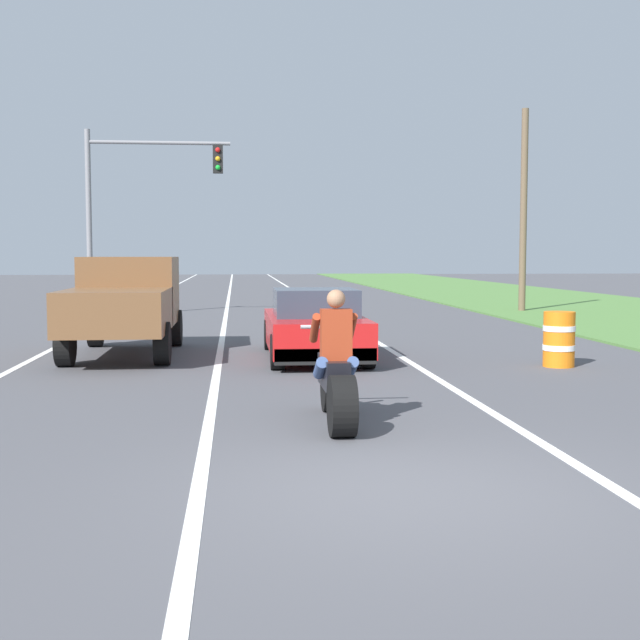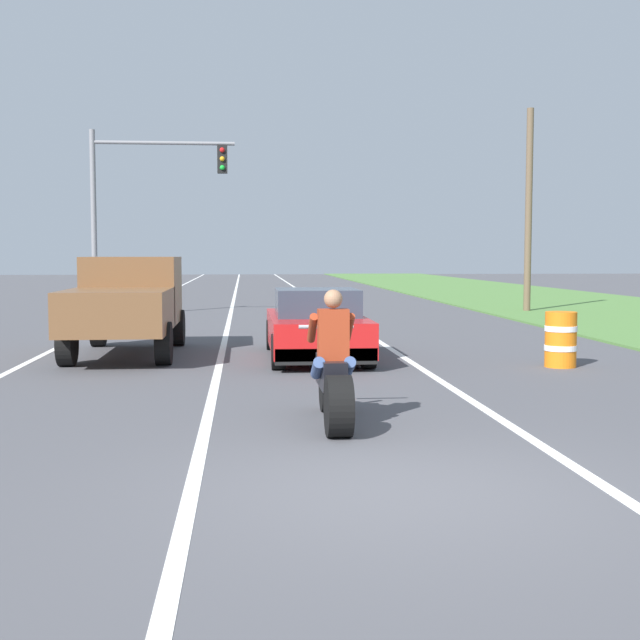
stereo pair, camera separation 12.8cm
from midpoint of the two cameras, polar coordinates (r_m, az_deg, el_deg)
The scene contains 11 objects.
ground_plane at distance 7.44m, azimuth 5.49°, elevation -11.40°, with size 160.00×160.00×0.00m, color #4C4C51.
lane_stripe_left_solid at distance 27.39m, azimuth -14.09°, elevation 0.06°, with size 0.14×120.00×0.01m, color white.
lane_stripe_right_solid at distance 27.28m, azimuth 1.05°, elevation 0.18°, with size 0.14×120.00×0.01m, color white.
lane_stripe_centre_dashed at distance 27.10m, azimuth -6.54°, elevation 0.12°, with size 0.14×120.00×0.01m, color white.
grass_verge_right at distance 30.19m, azimuth 20.49°, elevation 0.36°, with size 10.00×120.00×0.06m, color #517F3D.
motorcycle_with_rider at distance 9.98m, azimuth 0.71°, elevation -3.83°, with size 0.70×2.21×1.62m.
sports_car_red at distance 16.43m, azimuth -0.59°, elevation -0.44°, with size 1.84×4.30×1.37m.
pickup_truck_left_lane_brown at distance 17.40m, azimuth -13.23°, elevation 1.29°, with size 2.02×4.80×1.98m.
traffic_light_mast_near at distance 28.03m, azimuth -12.60°, elevation 8.36°, with size 4.61×0.34×6.00m.
utility_pole_roadside at distance 30.61m, azimuth 13.45°, elevation 7.15°, with size 0.24×0.24×7.08m, color brown.
construction_barrel_nearest at distance 15.86m, azimuth 15.59°, elevation -1.24°, with size 0.58×0.58×1.00m.
Camera 1 is at (-1.47, -7.01, 2.03)m, focal length 47.45 mm.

